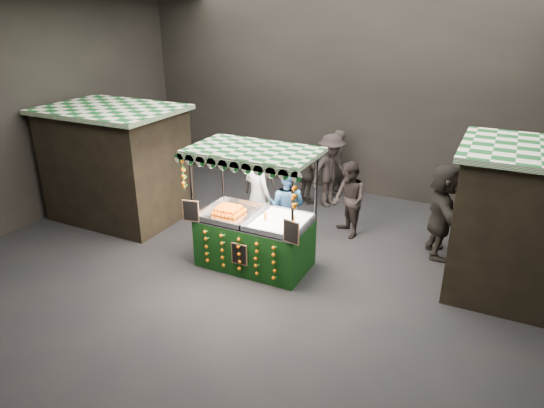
% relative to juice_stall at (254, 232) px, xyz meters
% --- Properties ---
extents(ground, '(12.00, 12.00, 0.00)m').
position_rel_juice_stall_xyz_m(ground, '(0.42, -0.25, -0.72)').
color(ground, black).
rests_on(ground, ground).
extents(market_hall, '(12.10, 10.10, 5.05)m').
position_rel_juice_stall_xyz_m(market_hall, '(0.42, -0.25, 2.66)').
color(market_hall, black).
rests_on(market_hall, ground).
extents(neighbour_stall_left, '(3.00, 2.20, 2.60)m').
position_rel_juice_stall_xyz_m(neighbour_stall_left, '(-3.98, 0.75, 0.59)').
color(neighbour_stall_left, black).
rests_on(neighbour_stall_left, ground).
extents(juice_stall, '(2.41, 1.42, 2.33)m').
position_rel_juice_stall_xyz_m(juice_stall, '(0.00, 0.00, 0.00)').
color(juice_stall, black).
rests_on(juice_stall, ground).
extents(vendor_grey, '(0.86, 0.73, 2.01)m').
position_rel_juice_stall_xyz_m(vendor_grey, '(-0.47, 1.03, 0.28)').
color(vendor_grey, slate).
rests_on(vendor_grey, ground).
extents(vendor_blue, '(0.86, 0.69, 1.68)m').
position_rel_juice_stall_xyz_m(vendor_blue, '(0.15, 1.16, 0.12)').
color(vendor_blue, '#2B568A').
rests_on(vendor_blue, ground).
extents(shopper_0, '(0.77, 0.67, 1.77)m').
position_rel_juice_stall_xyz_m(shopper_0, '(-3.66, 2.43, 0.16)').
color(shopper_0, black).
rests_on(shopper_0, ground).
extents(shopper_1, '(1.01, 1.02, 1.66)m').
position_rel_juice_stall_xyz_m(shopper_1, '(1.18, 2.09, 0.11)').
color(shopper_1, black).
rests_on(shopper_1, ground).
extents(shopper_2, '(0.98, 0.78, 1.56)m').
position_rel_juice_stall_xyz_m(shopper_2, '(-0.32, 3.42, 0.05)').
color(shopper_2, '#282420').
rests_on(shopper_2, ground).
extents(shopper_3, '(1.12, 1.36, 1.83)m').
position_rel_juice_stall_xyz_m(shopper_3, '(0.24, 3.54, 0.19)').
color(shopper_3, '#2A2322').
rests_on(shopper_3, ground).
extents(shopper_4, '(0.88, 0.65, 1.62)m').
position_rel_juice_stall_xyz_m(shopper_4, '(-1.00, 2.18, 0.09)').
color(shopper_4, '#292321').
rests_on(shopper_4, ground).
extents(shopper_5, '(1.10, 1.86, 1.91)m').
position_rel_juice_stall_xyz_m(shopper_5, '(3.09, 2.02, 0.23)').
color(shopper_5, black).
rests_on(shopper_5, ground).
extents(shopper_6, '(0.54, 0.70, 1.74)m').
position_rel_juice_stall_xyz_m(shopper_6, '(0.10, 4.35, 0.15)').
color(shopper_6, '#2B2723').
rests_on(shopper_6, ground).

